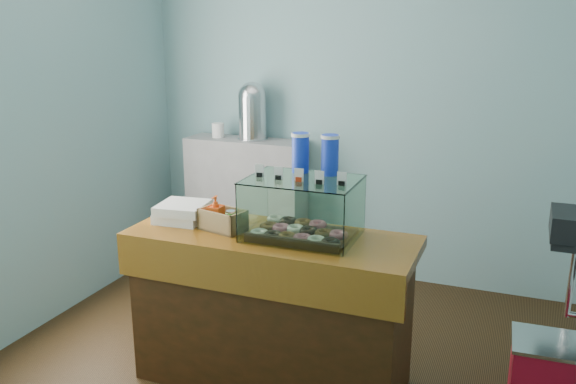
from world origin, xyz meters
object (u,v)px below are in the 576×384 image
at_px(red_cooler, 553,376).
at_px(display_case, 304,206).
at_px(counter, 272,308).
at_px(coffee_urn, 252,109).

bearing_deg(red_cooler, display_case, -172.20).
height_order(counter, red_cooler, counter).
relative_size(display_case, red_cooler, 1.28).
xyz_separation_m(counter, display_case, (0.17, 0.06, 0.61)).
xyz_separation_m(coffee_urn, red_cooler, (2.35, -1.29, -1.15)).
xyz_separation_m(display_case, coffee_urn, (-1.01, 1.53, 0.28)).
height_order(display_case, red_cooler, display_case).
bearing_deg(counter, display_case, 20.45).
height_order(counter, display_case, display_case).
bearing_deg(coffee_urn, display_case, -56.66).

